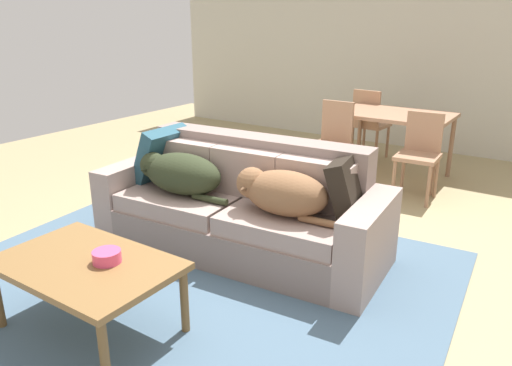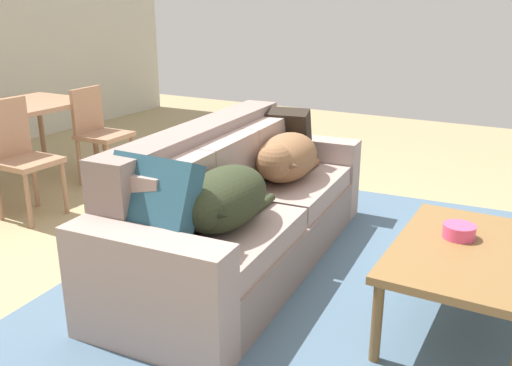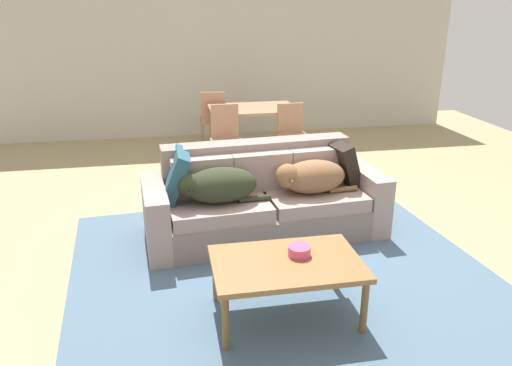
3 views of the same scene
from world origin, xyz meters
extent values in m
plane|color=tan|center=(0.00, 0.00, 0.00)|extent=(10.00, 10.00, 0.00)
cube|color=beige|center=(0.00, 4.00, 1.35)|extent=(8.00, 0.12, 2.70)
cube|color=slate|center=(-0.10, -0.85, 0.01)|extent=(3.71, 3.56, 0.01)
cube|color=gray|center=(-0.10, -0.07, 0.15)|extent=(1.93, 1.00, 0.31)
cube|color=#A48C84|center=(-0.56, -0.10, 0.38)|extent=(0.97, 0.89, 0.14)
cube|color=#A48C84|center=(0.37, -0.03, 0.38)|extent=(0.97, 0.89, 0.14)
cube|color=gray|center=(-0.12, 0.24, 0.66)|extent=(1.89, 0.39, 0.43)
cube|color=#A48C84|center=(-0.69, 0.01, 0.63)|extent=(0.59, 0.20, 0.36)
cube|color=#A48C84|center=(-0.11, 0.05, 0.63)|extent=(0.59, 0.20, 0.36)
cube|color=#A48C84|center=(0.47, 0.10, 0.63)|extent=(0.59, 0.20, 0.36)
cube|color=#A48C84|center=(-1.13, -0.15, 0.30)|extent=(0.27, 0.87, 0.60)
cube|color=#A48C84|center=(0.94, 0.02, 0.30)|extent=(0.27, 0.87, 0.60)
ellipsoid|color=#2D341F|center=(-0.54, -0.20, 0.61)|extent=(0.70, 0.43, 0.32)
sphere|color=#2D341F|center=(-0.82, -0.24, 0.64)|extent=(0.21, 0.21, 0.21)
cone|color=black|center=(-0.81, -0.34, 0.63)|extent=(0.10, 0.12, 0.09)
cylinder|color=#2D341F|center=(-0.23, -0.25, 0.47)|extent=(0.31, 0.07, 0.05)
ellipsoid|color=brown|center=(0.36, -0.12, 0.60)|extent=(0.65, 0.42, 0.32)
sphere|color=brown|center=(0.10, -0.16, 0.64)|extent=(0.23, 0.23, 0.23)
cone|color=brown|center=(0.10, -0.27, 0.63)|extent=(0.11, 0.13, 0.10)
cylinder|color=brown|center=(0.64, -0.18, 0.47)|extent=(0.28, 0.07, 0.05)
cube|color=#265063|center=(-0.94, -0.02, 0.66)|extent=(0.30, 0.48, 0.49)
cube|color=black|center=(0.73, 0.11, 0.64)|extent=(0.32, 0.47, 0.45)
cube|color=olive|center=(-0.21, -1.40, 0.44)|extent=(1.05, 0.69, 0.04)
cylinder|color=brown|center=(0.26, -1.69, 0.21)|extent=(0.05, 0.05, 0.42)
cylinder|color=brown|center=(-0.69, -1.11, 0.21)|extent=(0.05, 0.05, 0.42)
cylinder|color=brown|center=(0.26, -1.11, 0.21)|extent=(0.05, 0.05, 0.42)
cylinder|color=#EA4C7F|center=(-0.11, -1.33, 0.49)|extent=(0.16, 0.16, 0.07)
cube|color=#A97A5B|center=(0.24, 2.48, 0.73)|extent=(1.22, 0.84, 0.04)
cylinder|color=#8F684D|center=(-0.32, 2.11, 0.35)|extent=(0.05, 0.05, 0.71)
cylinder|color=#8F684D|center=(0.80, 2.11, 0.35)|extent=(0.05, 0.05, 0.71)
cylinder|color=#8F684D|center=(-0.32, 2.85, 0.35)|extent=(0.05, 0.05, 0.71)
cylinder|color=#8F684D|center=(0.80, 2.85, 0.35)|extent=(0.05, 0.05, 0.71)
cube|color=#A97A5B|center=(-0.22, 1.78, 0.45)|extent=(0.40, 0.40, 0.04)
cube|color=#A97A5B|center=(-0.22, 1.96, 0.69)|extent=(0.36, 0.04, 0.45)
cylinder|color=#986E52|center=(-0.39, 1.61, 0.21)|extent=(0.04, 0.04, 0.43)
cylinder|color=#986E52|center=(-0.05, 1.61, 0.21)|extent=(0.04, 0.04, 0.43)
cylinder|color=#986E52|center=(-0.39, 1.95, 0.21)|extent=(0.04, 0.04, 0.43)
cylinder|color=#986E52|center=(-0.05, 1.95, 0.21)|extent=(0.04, 0.04, 0.43)
cube|color=#A97A5B|center=(0.69, 1.88, 0.45)|extent=(0.42, 0.42, 0.04)
cube|color=#A97A5B|center=(0.69, 2.06, 0.67)|extent=(0.36, 0.05, 0.40)
cylinder|color=#986E52|center=(0.53, 1.71, 0.21)|extent=(0.04, 0.04, 0.43)
cylinder|color=#986E52|center=(0.87, 1.72, 0.21)|extent=(0.04, 0.04, 0.43)
cylinder|color=#986E52|center=(0.52, 2.05, 0.21)|extent=(0.04, 0.04, 0.43)
cylinder|color=#986E52|center=(0.86, 2.06, 0.21)|extent=(0.04, 0.04, 0.43)
cube|color=#A97A5B|center=(-0.27, 3.10, 0.44)|extent=(0.43, 0.43, 0.04)
cube|color=#A97A5B|center=(-0.28, 2.92, 0.68)|extent=(0.36, 0.06, 0.44)
cylinder|color=#986E52|center=(-0.09, 3.25, 0.21)|extent=(0.04, 0.04, 0.42)
cylinder|color=#986E52|center=(-0.42, 3.28, 0.21)|extent=(0.04, 0.04, 0.42)
cylinder|color=#986E52|center=(-0.11, 2.92, 0.21)|extent=(0.04, 0.04, 0.42)
cylinder|color=#986E52|center=(-0.45, 2.94, 0.21)|extent=(0.04, 0.04, 0.42)
camera|label=1|loc=(2.01, -2.96, 1.80)|focal=34.79mm
camera|label=2|loc=(-2.85, -1.69, 1.60)|focal=38.42mm
camera|label=3|loc=(-0.99, -4.38, 2.18)|focal=34.82mm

